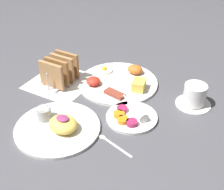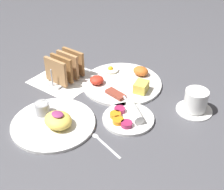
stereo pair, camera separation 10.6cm
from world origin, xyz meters
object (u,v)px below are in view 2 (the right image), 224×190
object	(u,v)px
plate_condiments	(128,117)
plate_foreground	(54,121)
plate_breakfast	(122,82)
toast_rack	(65,68)
coffee_cup	(196,102)

from	to	relation	value
plate_condiments	plate_foreground	distance (m)	0.24
plate_condiments	plate_breakfast	bearing A→B (deg)	129.78
plate_foreground	toast_rack	world-z (taller)	toast_rack
plate_breakfast	plate_condiments	bearing A→B (deg)	-50.22
plate_condiments	plate_foreground	xyz separation A→B (m)	(-0.18, -0.16, 0.00)
plate_breakfast	toast_rack	size ratio (longest dim) A/B	2.01
plate_foreground	plate_breakfast	bearing A→B (deg)	83.10
toast_rack	plate_condiments	bearing A→B (deg)	-10.85
plate_breakfast	coffee_cup	distance (m)	0.29
plate_breakfast	plate_condiments	size ratio (longest dim) A/B	1.79
plate_breakfast	plate_foreground	bearing A→B (deg)	-96.90
plate_condiments	coffee_cup	xyz separation A→B (m)	(0.15, 0.17, 0.02)
plate_breakfast	plate_foreground	xyz separation A→B (m)	(-0.04, -0.32, 0.00)
plate_foreground	coffee_cup	distance (m)	0.46
plate_breakfast	toast_rack	world-z (taller)	toast_rack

